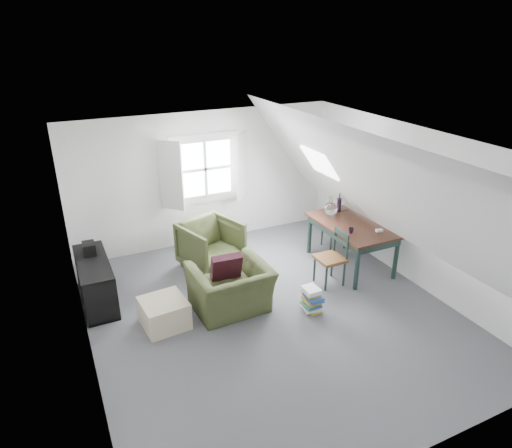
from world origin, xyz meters
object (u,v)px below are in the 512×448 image
dining_table (352,229)px  media_shelf (96,284)px  ottoman (164,313)px  dining_chair_near (332,257)px  armchair_near (231,309)px  dining_chair_far (335,227)px  magazine_stack (312,300)px  armchair_far (212,266)px

dining_table → media_shelf: 4.22m
ottoman → dining_chair_near: (2.75, -0.04, 0.27)m
dining_chair_near → media_shelf: 3.67m
armchair_near → dining_chair_far: 2.79m
armchair_near → ottoman: 1.01m
armchair_near → magazine_stack: bearing=150.8°
media_shelf → armchair_near: bearing=-26.1°
ottoman → magazine_stack: size_ratio=1.57×
ottoman → dining_chair_far: bearing=16.1°
dining_chair_far → media_shelf: 4.30m
ottoman → media_shelf: media_shelf is taller
armchair_far → magazine_stack: armchair_far is taller
armchair_near → dining_chair_far: bearing=-159.3°
armchair_far → dining_table: (2.20, -0.98, 0.69)m
media_shelf → dining_chair_near: bearing=-11.9°
dining_chair_near → media_shelf: dining_chair_near is taller
ottoman → dining_chair_far: (3.53, 1.02, 0.22)m
armchair_near → magazine_stack: size_ratio=2.87×
ottoman → dining_chair_far: size_ratio=0.74×
ottoman → dining_chair_near: size_ratio=0.66×
dining_table → magazine_stack: (-1.34, -0.92, -0.50)m
armchair_near → media_shelf: (-1.75, 1.04, 0.31)m
ottoman → dining_chair_near: dining_chair_near is taller
dining_chair_far → magazine_stack: dining_chair_far is taller
dining_chair_near → media_shelf: (-3.51, 1.04, -0.16)m
dining_chair_near → magazine_stack: size_ratio=2.38×
armchair_far → dining_table: size_ratio=0.58×
dining_chair_near → magazine_stack: bearing=-50.9°
media_shelf → dining_table: bearing=-4.6°
armchair_far → dining_chair_far: 2.40m
dining_chair_near → media_shelf: bearing=-105.5°
armchair_far → dining_chair_near: bearing=-58.8°
dining_chair_near → ottoman: bearing=-89.8°
media_shelf → armchair_far: bearing=13.6°
media_shelf → magazine_stack: 3.23m
dining_chair_near → magazine_stack: dining_chair_near is taller
armchair_far → ottoman: size_ratio=1.54×
armchair_near → dining_chair_far: size_ratio=1.36×
armchair_far → magazine_stack: bearing=-83.6°
armchair_far → armchair_near: bearing=-116.3°
dining_chair_far → dining_table: bearing=90.7°
dining_chair_near → magazine_stack: (-0.70, -0.55, -0.28)m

